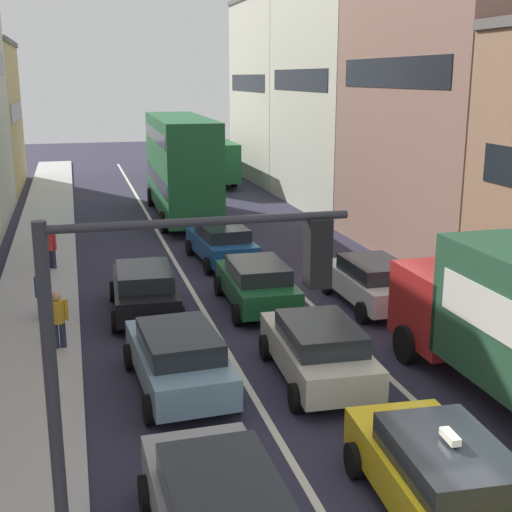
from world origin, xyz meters
name	(u,v)px	position (x,y,z in m)	size (l,w,h in m)	color
sidewalk_left	(43,255)	(-6.70, 20.00, 0.07)	(2.60, 64.00, 0.14)	#BCBCBC
lane_stripe_left	(168,249)	(-1.70, 20.00, 0.01)	(0.16, 60.00, 0.01)	silver
lane_stripe_right	(247,244)	(1.70, 20.00, 0.01)	(0.16, 60.00, 0.01)	silver
building_row_right	(395,98)	(9.90, 23.21, 5.98)	(7.20, 43.90, 13.24)	beige
traffic_light_pole	(162,357)	(-4.45, -0.51, 3.82)	(3.58, 0.38, 5.50)	#2D2D33
taxi_centre_lane_front	(442,477)	(0.07, 0.64, 0.80)	(2.27, 4.40, 1.66)	yellow
sedan_centre_lane_second	(318,349)	(-0.02, 6.22, 0.80)	(2.23, 4.38, 1.49)	beige
wagon_left_lane_second	(179,357)	(-3.26, 6.57, 0.80)	(2.26, 4.39, 1.49)	#759EB7
hatchback_centre_lane_third	(257,283)	(-0.03, 11.79, 0.80)	(2.14, 4.34, 1.49)	#19592D
sedan_left_lane_third	(145,289)	(-3.46, 12.05, 0.80)	(2.21, 4.37, 1.49)	black
coupe_centre_lane_fourth	(222,243)	(0.04, 17.31, 0.80)	(2.29, 4.41, 1.49)	#194C8C
sedan_right_lane_behind_truck	(372,281)	(3.50, 11.04, 0.80)	(2.07, 4.30, 1.49)	silver
bus_mid_queue_primary	(181,162)	(-0.08, 26.36, 2.83)	(2.99, 10.56, 5.06)	#1E6033
bus_far_queue_secondary	(206,155)	(3.54, 38.85, 1.76)	(2.81, 10.50, 2.90)	#1E6033
pedestrian_near_kerb	(41,293)	(-6.44, 11.97, 0.95)	(0.34, 0.51, 1.66)	#262D47
pedestrian_mid_sidewalk	(51,247)	(-6.26, 17.68, 0.95)	(0.39, 0.43, 1.66)	#262D47
pedestrian_far_sidewalk	(58,318)	(-5.93, 9.58, 0.95)	(0.54, 0.34, 1.66)	#262D47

